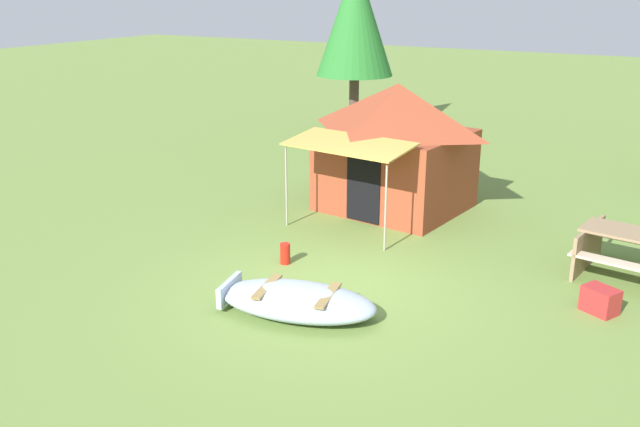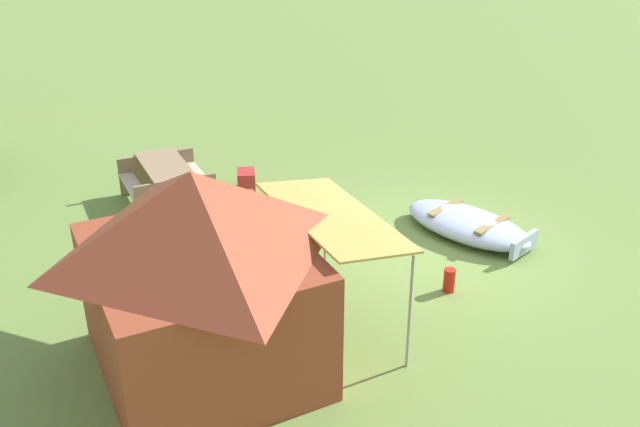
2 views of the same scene
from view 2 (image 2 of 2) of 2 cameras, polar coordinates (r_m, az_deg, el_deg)
name	(u,v)px [view 2 (image 2 of 2)]	position (r m, az deg, el deg)	size (l,w,h in m)	color
ground_plane	(424,251)	(11.51, 8.44, -3.06)	(80.00, 80.00, 0.00)	olive
beached_rowboat	(468,224)	(12.06, 11.95, -0.85)	(2.50, 1.57, 0.40)	#9FAEC4
canvas_cabin_tent	(200,271)	(8.29, -9.76, -4.67)	(3.18, 3.91, 2.61)	brown
picnic_table	(166,179)	(13.17, -12.42, 2.74)	(1.82, 1.68, 0.78)	#8E7253
cooler_box	(246,180)	(13.63, -6.02, 2.71)	(0.47, 0.34, 0.38)	#B22828
fuel_can	(449,280)	(10.44, 10.47, -5.35)	(0.17, 0.17, 0.36)	red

